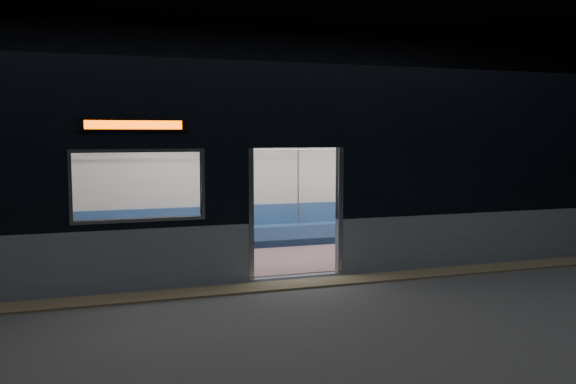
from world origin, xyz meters
TOP-DOWN VIEW (x-y plane):
  - station_floor at (0.00, 0.00)m, footprint 24.00×14.00m
  - station_envelope at (0.00, 0.00)m, footprint 24.00×14.00m
  - tactile_strip at (0.00, 0.55)m, footprint 22.80×0.50m
  - metro_car at (-0.00, 2.54)m, footprint 18.00×3.04m
  - passenger at (4.08, 3.55)m, footprint 0.45×0.75m
  - handbag at (4.09, 3.30)m, footprint 0.29×0.25m
  - transit_map at (2.65, 3.85)m, footprint 1.00×0.03m

SIDE VIEW (x-z plane):
  - station_floor at x=0.00m, z-range -0.01..0.00m
  - tactile_strip at x=0.00m, z-range 0.00..0.03m
  - handbag at x=4.09m, z-range 0.62..0.76m
  - passenger at x=4.08m, z-range 0.11..1.55m
  - transit_map at x=2.65m, z-range 1.15..1.80m
  - metro_car at x=0.00m, z-range 0.17..3.52m
  - station_envelope at x=0.00m, z-range 1.16..6.16m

